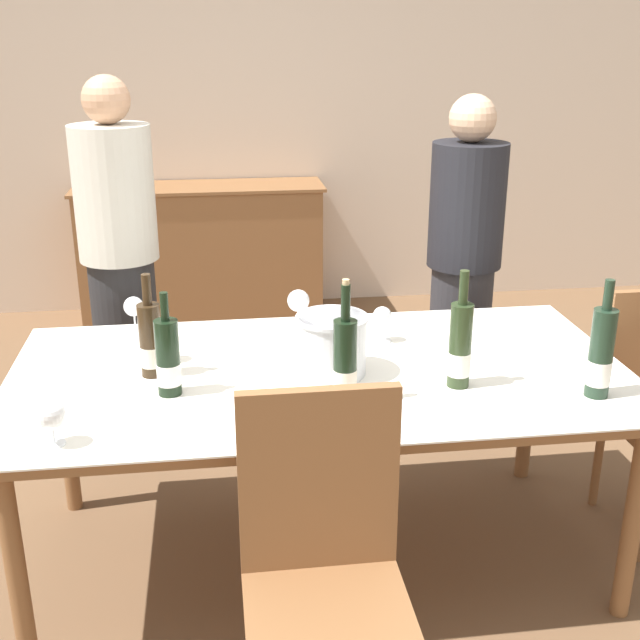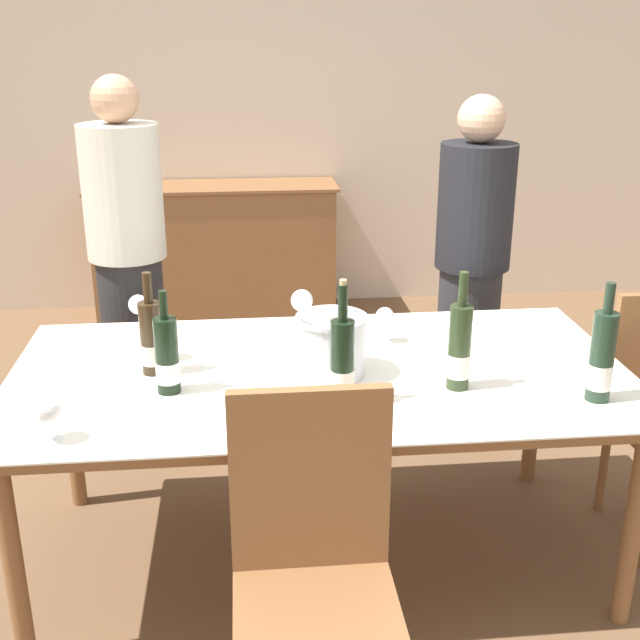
{
  "view_description": "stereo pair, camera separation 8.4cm",
  "coord_description": "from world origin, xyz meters",
  "px_view_note": "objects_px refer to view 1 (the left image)",
  "views": [
    {
      "loc": [
        -0.33,
        -2.46,
        1.83
      ],
      "look_at": [
        0.0,
        0.0,
        0.92
      ],
      "focal_mm": 45.0,
      "sensor_mm": 36.0,
      "label": 1
    },
    {
      "loc": [
        -0.25,
        -2.46,
        1.83
      ],
      "look_at": [
        0.0,
        0.0,
        0.92
      ],
      "focal_mm": 45.0,
      "sensor_mm": 36.0,
      "label": 2
    }
  ],
  "objects_px": {
    "wine_glass_0": "(134,308)",
    "person_guest_left": "(463,274)",
    "wine_bottle_1": "(151,341)",
    "wine_glass_1": "(162,336)",
    "wine_bottle_4": "(345,363)",
    "chair_near_front": "(324,558)",
    "wine_glass_4": "(382,318)",
    "sideboard_cabinet": "(202,252)",
    "ice_bucket": "(332,343)",
    "wine_glass_3": "(298,302)",
    "dining_table": "(320,386)",
    "wine_bottle_3": "(601,355)",
    "wine_glass_2": "(51,415)",
    "wine_bottle_2": "(460,347)",
    "wine_bottle_0": "(168,359)",
    "person_host": "(122,276)"
  },
  "relations": [
    {
      "from": "sideboard_cabinet",
      "to": "wine_glass_1",
      "type": "relative_size",
      "value": 11.8
    },
    {
      "from": "sideboard_cabinet",
      "to": "ice_bucket",
      "type": "relative_size",
      "value": 6.62
    },
    {
      "from": "chair_near_front",
      "to": "person_host",
      "type": "height_order",
      "value": "person_host"
    },
    {
      "from": "wine_glass_0",
      "to": "person_guest_left",
      "type": "relative_size",
      "value": 0.09
    },
    {
      "from": "wine_glass_0",
      "to": "wine_glass_1",
      "type": "bearing_deg",
      "value": -67.87
    },
    {
      "from": "wine_bottle_4",
      "to": "chair_near_front",
      "type": "height_order",
      "value": "wine_bottle_4"
    },
    {
      "from": "wine_glass_1",
      "to": "chair_near_front",
      "type": "height_order",
      "value": "chair_near_front"
    },
    {
      "from": "wine_bottle_2",
      "to": "wine_bottle_4",
      "type": "height_order",
      "value": "wine_bottle_4"
    },
    {
      "from": "ice_bucket",
      "to": "wine_bottle_1",
      "type": "relative_size",
      "value": 0.69
    },
    {
      "from": "wine_glass_1",
      "to": "chair_near_front",
      "type": "distance_m",
      "value": 1.05
    },
    {
      "from": "sideboard_cabinet",
      "to": "wine_bottle_1",
      "type": "bearing_deg",
      "value": -92.95
    },
    {
      "from": "ice_bucket",
      "to": "wine_bottle_4",
      "type": "height_order",
      "value": "wine_bottle_4"
    },
    {
      "from": "wine_bottle_0",
      "to": "wine_bottle_1",
      "type": "distance_m",
      "value": 0.17
    },
    {
      "from": "wine_glass_2",
      "to": "dining_table",
      "type": "bearing_deg",
      "value": 27.25
    },
    {
      "from": "wine_bottle_3",
      "to": "wine_glass_1",
      "type": "bearing_deg",
      "value": 161.28
    },
    {
      "from": "ice_bucket",
      "to": "wine_glass_3",
      "type": "relative_size",
      "value": 1.54
    },
    {
      "from": "ice_bucket",
      "to": "wine_glass_1",
      "type": "bearing_deg",
      "value": 162.06
    },
    {
      "from": "wine_bottle_2",
      "to": "wine_bottle_3",
      "type": "bearing_deg",
      "value": -17.57
    },
    {
      "from": "person_host",
      "to": "person_guest_left",
      "type": "xyz_separation_m",
      "value": [
        1.5,
        -0.02,
        -0.05
      ]
    },
    {
      "from": "wine_bottle_4",
      "to": "dining_table",
      "type": "bearing_deg",
      "value": 99.24
    },
    {
      "from": "wine_bottle_2",
      "to": "wine_bottle_3",
      "type": "distance_m",
      "value": 0.43
    },
    {
      "from": "wine_bottle_0",
      "to": "wine_glass_1",
      "type": "relative_size",
      "value": 2.5
    },
    {
      "from": "wine_bottle_2",
      "to": "wine_glass_0",
      "type": "height_order",
      "value": "wine_bottle_2"
    },
    {
      "from": "wine_glass_2",
      "to": "wine_glass_1",
      "type": "bearing_deg",
      "value": 64.25
    },
    {
      "from": "wine_bottle_0",
      "to": "wine_bottle_3",
      "type": "bearing_deg",
      "value": -8.2
    },
    {
      "from": "ice_bucket",
      "to": "wine_bottle_2",
      "type": "xyz_separation_m",
      "value": [
        0.39,
        -0.15,
        0.03
      ]
    },
    {
      "from": "wine_bottle_1",
      "to": "wine_glass_1",
      "type": "distance_m",
      "value": 0.12
    },
    {
      "from": "sideboard_cabinet",
      "to": "person_host",
      "type": "xyz_separation_m",
      "value": [
        -0.31,
        -1.78,
        0.39
      ]
    },
    {
      "from": "wine_glass_3",
      "to": "chair_near_front",
      "type": "xyz_separation_m",
      "value": [
        -0.06,
        -1.16,
        -0.3
      ]
    },
    {
      "from": "dining_table",
      "to": "person_guest_left",
      "type": "height_order",
      "value": "person_guest_left"
    },
    {
      "from": "ice_bucket",
      "to": "wine_glass_3",
      "type": "height_order",
      "value": "ice_bucket"
    },
    {
      "from": "wine_bottle_4",
      "to": "person_guest_left",
      "type": "relative_size",
      "value": 0.25
    },
    {
      "from": "wine_glass_3",
      "to": "person_host",
      "type": "xyz_separation_m",
      "value": [
        -0.7,
        0.5,
        -0.02
      ]
    },
    {
      "from": "sideboard_cabinet",
      "to": "wine_glass_4",
      "type": "relative_size",
      "value": 11.87
    },
    {
      "from": "dining_table",
      "to": "ice_bucket",
      "type": "height_order",
      "value": "ice_bucket"
    },
    {
      "from": "wine_bottle_3",
      "to": "wine_glass_4",
      "type": "xyz_separation_m",
      "value": [
        -0.57,
        0.54,
        -0.04
      ]
    },
    {
      "from": "dining_table",
      "to": "wine_glass_0",
      "type": "relative_size",
      "value": 14.57
    },
    {
      "from": "wine_glass_2",
      "to": "wine_glass_0",
      "type": "bearing_deg",
      "value": 79.84
    },
    {
      "from": "wine_bottle_0",
      "to": "wine_bottle_1",
      "type": "xyz_separation_m",
      "value": [
        -0.06,
        0.15,
        0.0
      ]
    },
    {
      "from": "dining_table",
      "to": "wine_bottle_4",
      "type": "bearing_deg",
      "value": -80.76
    },
    {
      "from": "wine_bottle_3",
      "to": "wine_glass_2",
      "type": "distance_m",
      "value": 1.63
    },
    {
      "from": "wine_bottle_2",
      "to": "wine_glass_3",
      "type": "height_order",
      "value": "wine_bottle_2"
    },
    {
      "from": "ice_bucket",
      "to": "person_guest_left",
      "type": "distance_m",
      "value": 1.18
    },
    {
      "from": "wine_glass_4",
      "to": "wine_bottle_1",
      "type": "bearing_deg",
      "value": -166.47
    },
    {
      "from": "wine_glass_1",
      "to": "wine_glass_3",
      "type": "bearing_deg",
      "value": 26.68
    },
    {
      "from": "person_guest_left",
      "to": "wine_glass_2",
      "type": "bearing_deg",
      "value": -140.38
    },
    {
      "from": "ice_bucket",
      "to": "wine_bottle_4",
      "type": "distance_m",
      "value": 0.23
    },
    {
      "from": "ice_bucket",
      "to": "wine_bottle_2",
      "type": "height_order",
      "value": "wine_bottle_2"
    },
    {
      "from": "wine_bottle_1",
      "to": "wine_bottle_2",
      "type": "xyz_separation_m",
      "value": [
        0.98,
        -0.22,
        0.01
      ]
    },
    {
      "from": "ice_bucket",
      "to": "wine_bottle_4",
      "type": "bearing_deg",
      "value": -88.34
    }
  ]
}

